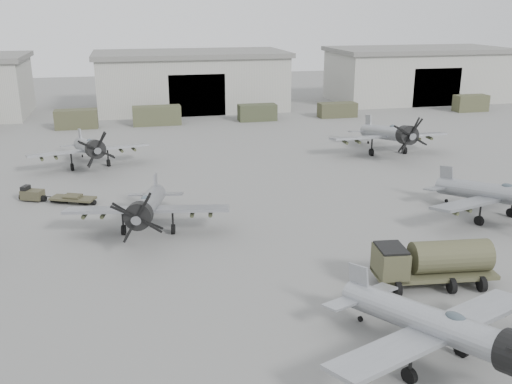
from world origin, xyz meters
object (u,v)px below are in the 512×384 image
aircraft_far_1 (390,134)px  tug_trailer (48,196)px  aircraft_mid_2 (500,194)px  aircraft_near_1 (443,328)px  aircraft_mid_1 (147,207)px  fuel_tanker (433,260)px  aircraft_far_0 (89,148)px

aircraft_far_1 → tug_trailer: (-33.87, -8.00, -1.85)m
aircraft_mid_2 → tug_trailer: size_ratio=1.87×
aircraft_mid_2 → aircraft_far_1: size_ratio=0.91×
aircraft_mid_2 → aircraft_far_1: aircraft_far_1 is taller
aircraft_near_1 → aircraft_mid_2: bearing=27.7°
aircraft_near_1 → tug_trailer: 33.76m
aircraft_mid_1 → aircraft_near_1: bearing=-47.7°
aircraft_near_1 → fuel_tanker: (3.80, 7.42, -0.58)m
aircraft_mid_1 → tug_trailer: aircraft_mid_1 is taller
tug_trailer → aircraft_near_1: bearing=-31.0°
aircraft_mid_2 → aircraft_far_1: bearing=71.6°
aircraft_near_1 → aircraft_mid_1: (-11.62, 18.65, -0.01)m
tug_trailer → aircraft_far_0: bearing=96.9°
aircraft_far_0 → aircraft_mid_2: bearing=-48.8°
aircraft_mid_2 → aircraft_mid_1: bearing=157.1°
aircraft_mid_1 → tug_trailer: (-7.63, 9.04, -1.61)m
aircraft_near_1 → aircraft_mid_1: size_ratio=0.99×
aircraft_far_0 → tug_trailer: bearing=-120.0°
aircraft_mid_2 → tug_trailer: 35.14m
fuel_tanker → tug_trailer: bearing=144.9°
aircraft_far_0 → fuel_tanker: (20.08, -29.83, -0.60)m
aircraft_far_0 → aircraft_mid_1: bearing=-88.7°
aircraft_mid_1 → aircraft_far_1: (26.23, 17.04, 0.24)m
aircraft_mid_1 → aircraft_far_0: 19.18m
aircraft_far_1 → tug_trailer: aircraft_far_1 is taller
aircraft_far_0 → aircraft_far_1: (30.90, -1.57, 0.21)m
aircraft_far_1 → fuel_tanker: 30.27m
aircraft_near_1 → aircraft_far_0: 40.66m
aircraft_far_0 → aircraft_far_1: bearing=-15.7°
aircraft_mid_1 → aircraft_mid_2: 25.48m
aircraft_near_1 → aircraft_far_1: (14.62, 35.68, 0.23)m
aircraft_far_0 → fuel_tanker: 35.97m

